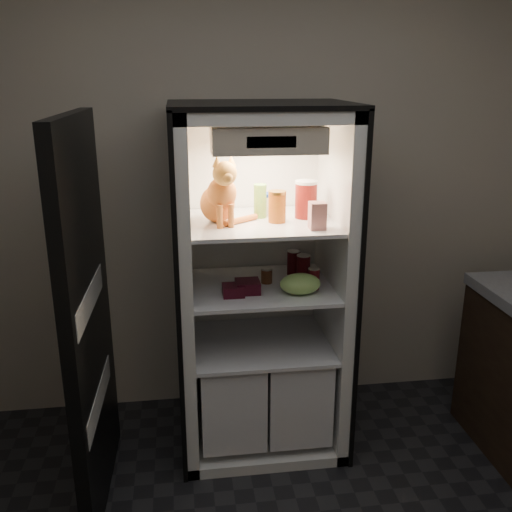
{
  "coord_description": "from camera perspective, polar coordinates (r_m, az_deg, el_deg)",
  "views": [
    {
      "loc": [
        -0.41,
        -1.47,
        2.01
      ],
      "look_at": [
        -0.03,
        1.32,
        1.1
      ],
      "focal_mm": 40.0,
      "sensor_mm": 36.0,
      "label": 1
    }
  ],
  "objects": [
    {
      "name": "room_shell",
      "position": [
        1.57,
        7.6,
        3.4
      ],
      "size": [
        3.6,
        3.6,
        3.6
      ],
      "color": "white",
      "rests_on": "floor"
    },
    {
      "name": "mayo_tub",
      "position": [
        3.03,
        1.05,
        5.23
      ],
      "size": [
        0.08,
        0.08,
        0.12
      ],
      "color": "white",
      "rests_on": "refrigerator"
    },
    {
      "name": "refrigerator",
      "position": [
        3.13,
        0.35,
        -5.05
      ],
      "size": [
        0.9,
        0.72,
        1.88
      ],
      "color": "white",
      "rests_on": "floor"
    },
    {
      "name": "condiment_jar",
      "position": [
        3.03,
        1.07,
        -1.94
      ],
      "size": [
        0.06,
        0.06,
        0.08
      ],
      "color": "#542D18",
      "rests_on": "refrigerator"
    },
    {
      "name": "grape_bag",
      "position": [
        2.89,
        4.44,
        -2.79
      ],
      "size": [
        0.21,
        0.15,
        0.1
      ],
      "primitive_type": "ellipsoid",
      "color": "#A2D161",
      "rests_on": "refrigerator"
    },
    {
      "name": "soda_can_b",
      "position": [
        3.09,
        4.75,
        -1.12
      ],
      "size": [
        0.07,
        0.07,
        0.14
      ],
      "color": "black",
      "rests_on": "refrigerator"
    },
    {
      "name": "berry_box_left",
      "position": [
        2.87,
        -2.29,
        -3.44
      ],
      "size": [
        0.11,
        0.11,
        0.05
      ],
      "primitive_type": "cube",
      "color": "#460B19",
      "rests_on": "refrigerator"
    },
    {
      "name": "tabby_cat",
      "position": [
        2.84,
        -3.62,
        5.89
      ],
      "size": [
        0.31,
        0.35,
        0.35
      ],
      "rotation": [
        0.0,
        0.0,
        0.19
      ],
      "color": "orange",
      "rests_on": "refrigerator"
    },
    {
      "name": "berry_box_right",
      "position": [
        2.91,
        -0.84,
        -3.06
      ],
      "size": [
        0.12,
        0.12,
        0.06
      ],
      "primitive_type": "cube",
      "color": "#460B19",
      "rests_on": "refrigerator"
    },
    {
      "name": "soda_can_c",
      "position": [
        2.96,
        5.79,
        -2.27
      ],
      "size": [
        0.06,
        0.06,
        0.11
      ],
      "color": "black",
      "rests_on": "refrigerator"
    },
    {
      "name": "parmesan_shaker",
      "position": [
        2.96,
        0.41,
        5.52
      ],
      "size": [
        0.07,
        0.07,
        0.17
      ],
      "color": "green",
      "rests_on": "refrigerator"
    },
    {
      "name": "fridge_door",
      "position": [
        2.75,
        -16.45,
        -6.42
      ],
      "size": [
        0.09,
        0.87,
        1.85
      ],
      "rotation": [
        0.0,
        0.0,
        -0.03
      ],
      "color": "black",
      "rests_on": "floor"
    },
    {
      "name": "pepper_jar",
      "position": [
        2.96,
        5.02,
        5.67
      ],
      "size": [
        0.12,
        0.12,
        0.19
      ],
      "color": "maroon",
      "rests_on": "refrigerator"
    },
    {
      "name": "salsa_jar",
      "position": [
        2.87,
        2.13,
        4.97
      ],
      "size": [
        0.09,
        0.09,
        0.16
      ],
      "color": "#9A0E0E",
      "rests_on": "refrigerator"
    },
    {
      "name": "cream_carton",
      "position": [
        2.76,
        6.16,
        4.03
      ],
      "size": [
        0.08,
        0.08,
        0.13
      ],
      "primitive_type": "cube",
      "color": "silver",
      "rests_on": "refrigerator"
    },
    {
      "name": "soda_can_a",
      "position": [
        3.16,
        3.8,
        -0.65
      ],
      "size": [
        0.07,
        0.07,
        0.14
      ],
      "color": "black",
      "rests_on": "refrigerator"
    }
  ]
}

